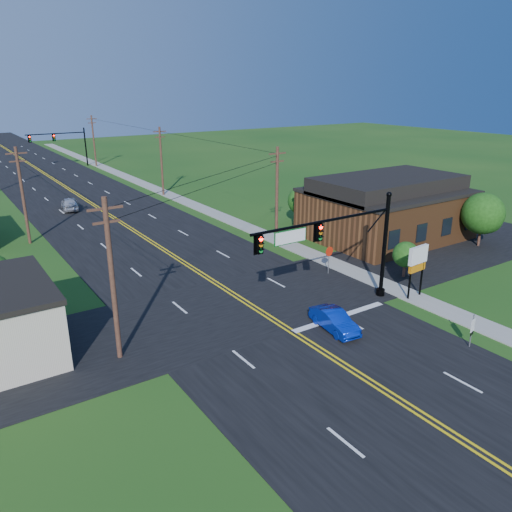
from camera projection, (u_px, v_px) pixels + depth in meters
ground at (377, 389)px, 24.57m from camera, size 260.00×260.00×0.00m
road_main at (86, 201)px, 63.87m from camera, size 16.00×220.00×0.04m
road_cross at (246, 304)px, 34.00m from camera, size 70.00×10.00×0.04m
sidewalk at (195, 206)px, 61.51m from camera, size 2.00×160.00×0.08m
signal_mast_main at (337, 242)px, 31.58m from camera, size 11.30×0.60×7.48m
signal_mast_far at (60, 142)px, 88.31m from camera, size 10.98×0.60×7.48m
brick_building at (386, 213)px, 48.44m from camera, size 14.20×11.20×4.70m
utility_pole_left_a at (112, 278)px, 25.90m from camera, size 1.80×0.28×9.00m
utility_pole_left_b at (23, 194)px, 45.56m from camera, size 1.80×0.28×9.00m
utility_pole_right_a at (277, 194)px, 45.46m from camera, size 1.80×0.28×9.00m
utility_pole_right_b at (161, 160)px, 65.91m from camera, size 1.80×0.28×9.00m
utility_pole_right_c at (94, 140)px, 89.49m from camera, size 1.80×0.28×9.00m
tree_right_front at (483, 214)px, 45.32m from camera, size 3.80×3.80×5.00m
tree_right_back at (302, 201)px, 52.55m from camera, size 3.00×3.00×4.10m
shrub_corner at (406, 255)px, 38.25m from camera, size 2.00×2.00×2.86m
blue_car at (334, 321)px, 30.24m from camera, size 1.76×3.93×1.25m
distant_car at (70, 204)px, 59.22m from camera, size 2.51×4.68×1.51m
route_sign at (472, 328)px, 28.10m from camera, size 0.51×0.15×2.06m
stop_sign at (329, 254)px, 38.99m from camera, size 0.81×0.12×2.27m
pylon_sign at (418, 261)px, 34.24m from camera, size 1.86×0.40×3.78m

